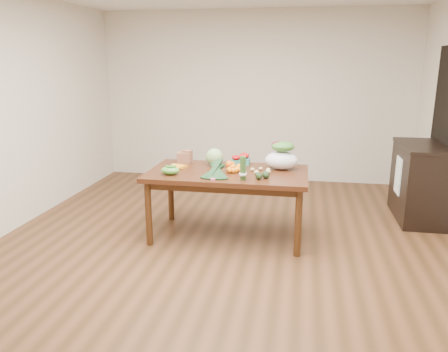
% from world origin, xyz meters
% --- Properties ---
extents(floor, '(6.00, 6.00, 0.00)m').
position_xyz_m(floor, '(0.00, 0.00, 0.00)').
color(floor, brown).
rests_on(floor, ground).
extents(room_walls, '(5.02, 6.02, 2.70)m').
position_xyz_m(room_walls, '(0.00, 0.00, 1.35)').
color(room_walls, beige).
rests_on(room_walls, floor).
extents(dining_table, '(1.73, 0.96, 0.75)m').
position_xyz_m(dining_table, '(-0.01, 0.45, 0.38)').
color(dining_table, '#41210F').
rests_on(dining_table, floor).
extents(doorway_dark, '(0.02, 1.00, 2.10)m').
position_xyz_m(doorway_dark, '(2.48, 1.60, 1.05)').
color(doorway_dark, black).
rests_on(doorway_dark, floor).
extents(cabinet, '(0.52, 1.02, 0.94)m').
position_xyz_m(cabinet, '(2.22, 1.43, 0.47)').
color(cabinet, black).
rests_on(cabinet, floor).
extents(dish_towel, '(0.02, 0.28, 0.45)m').
position_xyz_m(dish_towel, '(1.96, 1.40, 0.55)').
color(dish_towel, white).
rests_on(dish_towel, cabinet).
extents(paper_bag, '(0.21, 0.17, 0.15)m').
position_xyz_m(paper_bag, '(-0.59, 0.78, 0.82)').
color(paper_bag, brown).
rests_on(paper_bag, dining_table).
extents(cabbage, '(0.20, 0.20, 0.20)m').
position_xyz_m(cabbage, '(-0.20, 0.70, 0.85)').
color(cabbage, '#81B166').
rests_on(cabbage, dining_table).
extents(strawberry_basket_a, '(0.10, 0.10, 0.10)m').
position_xyz_m(strawberry_basket_a, '(0.04, 0.75, 0.80)').
color(strawberry_basket_a, '#B60C10').
rests_on(strawberry_basket_a, dining_table).
extents(strawberry_basket_b, '(0.12, 0.12, 0.11)m').
position_xyz_m(strawberry_basket_b, '(0.13, 0.80, 0.80)').
color(strawberry_basket_b, '#B8120C').
rests_on(strawberry_basket_b, dining_table).
extents(orange_a, '(0.08, 0.08, 0.08)m').
position_xyz_m(orange_a, '(-0.02, 0.61, 0.79)').
color(orange_a, '#F7560F').
rests_on(orange_a, dining_table).
extents(orange_b, '(0.07, 0.07, 0.07)m').
position_xyz_m(orange_b, '(0.01, 0.64, 0.78)').
color(orange_b, orange).
rests_on(orange_b, dining_table).
extents(orange_c, '(0.07, 0.07, 0.07)m').
position_xyz_m(orange_c, '(0.10, 0.55, 0.78)').
color(orange_c, orange).
rests_on(orange_c, dining_table).
extents(mandarin_cluster, '(0.18, 0.18, 0.09)m').
position_xyz_m(mandarin_cluster, '(0.06, 0.42, 0.80)').
color(mandarin_cluster, '#FF9F0F').
rests_on(mandarin_cluster, dining_table).
extents(carrots, '(0.22, 0.22, 0.03)m').
position_xyz_m(carrots, '(-0.57, 0.53, 0.76)').
color(carrots, '#FFA115').
rests_on(carrots, dining_table).
extents(snap_pea_bag, '(0.20, 0.15, 0.09)m').
position_xyz_m(snap_pea_bag, '(-0.58, 0.21, 0.79)').
color(snap_pea_bag, green).
rests_on(snap_pea_bag, dining_table).
extents(kale_bunch, '(0.32, 0.40, 0.16)m').
position_xyz_m(kale_bunch, '(-0.09, 0.17, 0.83)').
color(kale_bunch, black).
rests_on(kale_bunch, dining_table).
extents(asparagus_bundle, '(0.08, 0.12, 0.26)m').
position_xyz_m(asparagus_bundle, '(0.21, 0.12, 0.88)').
color(asparagus_bundle, '#487A38').
rests_on(asparagus_bundle, dining_table).
extents(potato_a, '(0.05, 0.04, 0.04)m').
position_xyz_m(potato_a, '(0.26, 0.50, 0.77)').
color(potato_a, tan).
rests_on(potato_a, dining_table).
extents(potato_b, '(0.06, 0.05, 0.05)m').
position_xyz_m(potato_b, '(0.32, 0.37, 0.77)').
color(potato_b, tan).
rests_on(potato_b, dining_table).
extents(potato_c, '(0.05, 0.04, 0.04)m').
position_xyz_m(potato_c, '(0.43, 0.53, 0.77)').
color(potato_c, '#D6CB7B').
rests_on(potato_c, dining_table).
extents(potato_d, '(0.04, 0.04, 0.04)m').
position_xyz_m(potato_d, '(0.34, 0.56, 0.77)').
color(potato_d, tan).
rests_on(potato_d, dining_table).
extents(potato_e, '(0.06, 0.05, 0.05)m').
position_xyz_m(potato_e, '(0.44, 0.42, 0.77)').
color(potato_e, tan).
rests_on(potato_e, dining_table).
extents(avocado_a, '(0.10, 0.12, 0.07)m').
position_xyz_m(avocado_a, '(0.36, 0.18, 0.79)').
color(avocado_a, black).
rests_on(avocado_a, dining_table).
extents(avocado_b, '(0.10, 0.12, 0.07)m').
position_xyz_m(avocado_b, '(0.43, 0.24, 0.79)').
color(avocado_b, black).
rests_on(avocado_b, dining_table).
extents(salad_bag, '(0.36, 0.27, 0.28)m').
position_xyz_m(salad_bag, '(0.56, 0.66, 0.89)').
color(salad_bag, silver).
rests_on(salad_bag, dining_table).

